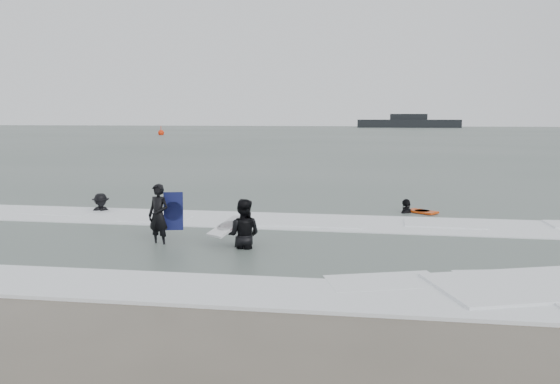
% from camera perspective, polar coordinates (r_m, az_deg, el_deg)
% --- Properties ---
extents(ground, '(320.00, 320.00, 0.00)m').
position_cam_1_polar(ground, '(10.81, -4.40, -9.44)').
color(ground, brown).
rests_on(ground, ground).
extents(sea, '(320.00, 320.00, 0.00)m').
position_cam_1_polar(sea, '(90.10, 7.87, 5.87)').
color(sea, '#47544C').
rests_on(sea, ground).
extents(surfer_centre, '(0.67, 0.54, 1.59)m').
position_cam_1_polar(surfer_centre, '(14.00, -12.48, -5.57)').
color(surfer_centre, black).
rests_on(surfer_centre, ground).
extents(surfer_wading, '(0.90, 0.71, 1.80)m').
position_cam_1_polar(surfer_wading, '(13.40, -3.85, -6.00)').
color(surfer_wading, black).
rests_on(surfer_wading, ground).
extents(surfer_breaker, '(1.12, 1.06, 1.52)m').
position_cam_1_polar(surfer_breaker, '(19.17, -18.18, -2.13)').
color(surfer_breaker, black).
rests_on(surfer_breaker, ground).
extents(surfer_right_near, '(0.92, 1.02, 1.66)m').
position_cam_1_polar(surfer_right_near, '(18.56, 13.08, -2.27)').
color(surfer_right_near, black).
rests_on(surfer_right_near, ground).
extents(surf_foam, '(30.03, 9.06, 0.09)m').
position_cam_1_polar(surf_foam, '(14.30, -0.86, -4.92)').
color(surf_foam, white).
rests_on(surf_foam, ground).
extents(bodyboards, '(7.38, 6.56, 1.25)m').
position_cam_1_polar(bodyboards, '(15.02, 1.06, -2.51)').
color(bodyboards, '#0E1243').
rests_on(bodyboards, ground).
extents(buoy, '(1.00, 1.00, 1.65)m').
position_cam_1_polar(buoy, '(93.80, -12.32, 6.06)').
color(buoy, red).
rests_on(buoy, ground).
extents(vessel_horizon, '(27.34, 4.88, 3.71)m').
position_cam_1_polar(vessel_horizon, '(153.46, 13.26, 7.06)').
color(vessel_horizon, black).
rests_on(vessel_horizon, ground).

